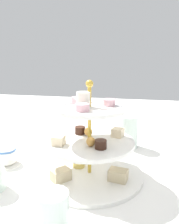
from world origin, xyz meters
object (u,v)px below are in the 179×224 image
water_glass_tall_right (129,132)px  teacup_with_saucer (7,157)px  water_glass_mid_back (53,214)px  tiered_serving_stand (89,149)px  butter_knife_right (53,141)px

water_glass_tall_right → teacup_with_saucer: (0.37, 0.22, -0.03)m
water_glass_mid_back → teacup_with_saucer: bearing=-45.3°
water_glass_tall_right → water_glass_mid_back: size_ratio=1.34×
teacup_with_saucer → tiered_serving_stand: bearing=176.0°
tiered_serving_stand → butter_knife_right: bearing=-49.9°
water_glass_tall_right → teacup_with_saucer: 0.43m
water_glass_mid_back → butter_knife_right: bearing=-69.3°
teacup_with_saucer → butter_knife_right: size_ratio=0.53×
water_glass_tall_right → butter_knife_right: water_glass_tall_right is taller
teacup_with_saucer → water_glass_tall_right: bearing=-149.4°
tiered_serving_stand → water_glass_tall_right: size_ratio=2.58×
tiered_serving_stand → teacup_with_saucer: 0.27m
tiered_serving_stand → teacup_with_saucer: tiered_serving_stand is taller
teacup_with_saucer → water_glass_mid_back: (-0.24, 0.25, 0.02)m
teacup_with_saucer → water_glass_mid_back: size_ratio=1.04×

